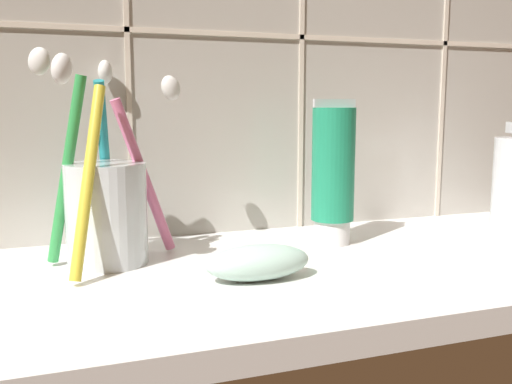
# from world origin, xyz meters

# --- Properties ---
(sink_counter) EXTENTS (0.73, 0.29, 0.02)m
(sink_counter) POSITION_xyz_m (0.00, 0.00, 0.01)
(sink_counter) COLOR white
(sink_counter) RESTS_ON ground
(toothbrush_cup) EXTENTS (0.13, 0.16, 0.18)m
(toothbrush_cup) POSITION_xyz_m (-0.20, 0.06, 0.07)
(toothbrush_cup) COLOR silver
(toothbrush_cup) RESTS_ON sink_counter
(toothpaste_tube) EXTENTS (0.04, 0.04, 0.14)m
(toothpaste_tube) POSITION_xyz_m (0.02, 0.06, 0.09)
(toothpaste_tube) COLOR white
(toothpaste_tube) RESTS_ON sink_counter
(soap_bar) EXTENTS (0.08, 0.04, 0.03)m
(soap_bar) POSITION_xyz_m (-0.09, -0.03, 0.03)
(soap_bar) COLOR silver
(soap_bar) RESTS_ON sink_counter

